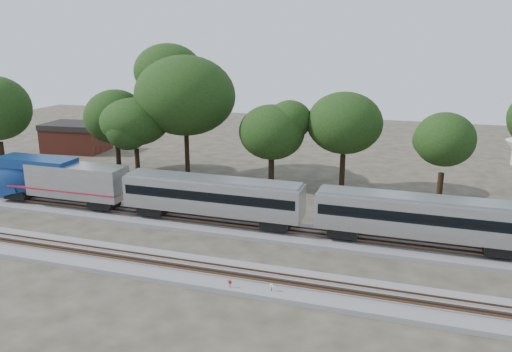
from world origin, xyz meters
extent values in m
plane|color=#383328|center=(0.00, 0.00, 0.00)|extent=(160.00, 160.00, 0.00)
cube|color=slate|center=(0.00, 6.00, 0.20)|extent=(160.00, 5.00, 0.40)
cube|color=brown|center=(0.00, 5.28, 0.66)|extent=(160.00, 0.08, 0.15)
cube|color=brown|center=(0.00, 6.72, 0.66)|extent=(160.00, 0.08, 0.15)
cube|color=slate|center=(0.00, -4.00, 0.20)|extent=(160.00, 5.00, 0.40)
cube|color=brown|center=(0.00, -4.72, 0.66)|extent=(160.00, 0.08, 0.15)
cube|color=brown|center=(0.00, -3.28, 0.66)|extent=(160.00, 0.08, 0.15)
cube|color=#BBBDC2|center=(-18.30, 6.00, 3.39)|extent=(11.05, 3.13, 3.44)
ellipsoid|color=navy|center=(-26.22, 6.00, 3.13)|extent=(5.63, 3.25, 4.79)
cube|color=navy|center=(-23.41, 6.00, 5.00)|extent=(8.86, 3.06, 1.04)
cube|color=black|center=(-25.70, 6.00, 4.17)|extent=(0.47, 2.40, 1.36)
cube|color=maroon|center=(-19.55, 6.00, 2.50)|extent=(13.55, 3.17, 0.19)
cube|color=black|center=(-26.07, 6.00, 1.20)|extent=(2.71, 2.29, 0.94)
cube|color=black|center=(-15.12, 6.00, 1.20)|extent=(2.71, 2.29, 0.94)
cube|color=#BBBDC2|center=(-2.60, 6.00, 3.23)|extent=(18.14, 3.13, 3.13)
cube|color=black|center=(-2.60, 6.00, 3.54)|extent=(17.51, 3.18, 0.94)
cube|color=gray|center=(-2.60, 6.00, 4.85)|extent=(17.72, 2.50, 0.36)
cube|color=black|center=(-9.16, 6.00, 1.20)|extent=(2.71, 2.29, 0.94)
cube|color=black|center=(3.97, 6.00, 1.20)|extent=(2.71, 2.29, 0.94)
cube|color=#BBBDC2|center=(16.96, 6.00, 3.23)|extent=(18.14, 3.13, 3.13)
cube|color=black|center=(16.96, 6.00, 3.54)|extent=(17.51, 3.18, 0.94)
cube|color=gray|center=(16.96, 6.00, 4.85)|extent=(17.72, 2.50, 0.36)
cube|color=black|center=(10.40, 6.00, 1.20)|extent=(2.71, 2.29, 0.94)
cube|color=black|center=(23.53, 6.00, 1.20)|extent=(2.71, 2.29, 0.94)
cylinder|color=#512D19|center=(3.80, -6.03, 0.44)|extent=(0.06, 0.06, 0.87)
cylinder|color=#A4110B|center=(3.80, -6.03, 0.82)|extent=(0.31, 0.07, 0.31)
cylinder|color=#512D19|center=(6.87, -5.61, 0.44)|extent=(0.06, 0.06, 0.88)
cylinder|color=silver|center=(6.87, -5.61, 0.83)|extent=(0.30, 0.15, 0.31)
cube|color=#512D19|center=(8.47, -5.15, 0.15)|extent=(0.58, 0.47, 0.30)
cube|color=maroon|center=(-37.37, 30.93, 1.90)|extent=(10.05, 7.45, 3.81)
cube|color=black|center=(-37.37, 30.93, 4.24)|extent=(10.27, 7.66, 0.86)
cylinder|color=black|center=(-35.28, 13.11, 2.56)|extent=(0.70, 0.70, 5.13)
cylinder|color=black|center=(-23.33, 21.57, 2.10)|extent=(0.70, 0.70, 4.20)
ellipsoid|color=black|center=(-23.33, 21.57, 7.80)|extent=(7.92, 7.92, 6.73)
cylinder|color=black|center=(-18.46, 18.52, 2.10)|extent=(0.70, 0.70, 4.21)
ellipsoid|color=black|center=(-18.46, 18.52, 7.81)|extent=(7.93, 7.93, 6.74)
cylinder|color=black|center=(-12.70, 21.54, 2.96)|extent=(0.70, 0.70, 5.92)
ellipsoid|color=black|center=(-12.70, 21.54, 11.00)|extent=(11.17, 11.17, 9.49)
cylinder|color=black|center=(-0.60, 20.03, 1.93)|extent=(0.70, 0.70, 3.86)
ellipsoid|color=black|center=(-0.60, 20.03, 7.18)|extent=(7.29, 7.29, 6.19)
cylinder|color=black|center=(7.82, 22.07, 2.26)|extent=(0.70, 0.70, 4.53)
ellipsoid|color=black|center=(7.82, 22.07, 8.41)|extent=(8.53, 8.53, 7.25)
cylinder|color=black|center=(18.93, 17.87, 2.13)|extent=(0.70, 0.70, 4.25)
ellipsoid|color=black|center=(18.93, 17.87, 7.90)|extent=(8.02, 8.02, 6.82)
camera|label=1|loc=(15.84, -37.10, 18.21)|focal=35.00mm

